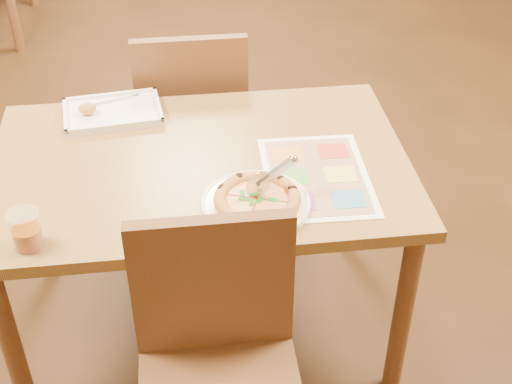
{
  "coord_description": "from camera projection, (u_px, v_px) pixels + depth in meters",
  "views": [
    {
      "loc": [
        -0.05,
        -1.83,
        1.97
      ],
      "look_at": [
        0.15,
        -0.24,
        0.77
      ],
      "focal_mm": 50.0,
      "sensor_mm": 36.0,
      "label": 1
    }
  ],
  "objects": [
    {
      "name": "chair_near",
      "position": [
        217.0,
        342.0,
        1.83
      ],
      "size": [
        0.42,
        0.42,
        0.47
      ],
      "color": "brown",
      "rests_on": "ground"
    },
    {
      "name": "menu",
      "position": [
        316.0,
        176.0,
        2.15
      ],
      "size": [
        0.33,
        0.45,
        0.0
      ],
      "primitive_type": "cube",
      "rotation": [
        0.0,
        0.0,
        -0.03
      ],
      "color": "white",
      "rests_on": "dining_table"
    },
    {
      "name": "appetizer_tray",
      "position": [
        111.0,
        113.0,
        2.43
      ],
      "size": [
        0.35,
        0.26,
        0.06
      ],
      "rotation": [
        0.0,
        0.0,
        0.11
      ],
      "color": "white",
      "rests_on": "dining_table"
    },
    {
      "name": "pizza_cutter",
      "position": [
        270.0,
        176.0,
        2.0
      ],
      "size": [
        0.15,
        0.08,
        0.09
      ],
      "rotation": [
        0.0,
        0.0,
        0.44
      ],
      "color": "silver",
      "rests_on": "pizza"
    },
    {
      "name": "plate",
      "position": [
        256.0,
        204.0,
        2.03
      ],
      "size": [
        0.4,
        0.4,
        0.02
      ],
      "primitive_type": "cylinder",
      "rotation": [
        0.0,
        0.0,
        0.36
      ],
      "color": "white",
      "rests_on": "dining_table"
    },
    {
      "name": "chair_far",
      "position": [
        192.0,
        108.0,
        2.78
      ],
      "size": [
        0.42,
        0.42,
        0.47
      ],
      "rotation": [
        0.0,
        0.0,
        3.14
      ],
      "color": "brown",
      "rests_on": "ground"
    },
    {
      "name": "dining_table",
      "position": [
        201.0,
        184.0,
        2.27
      ],
      "size": [
        1.3,
        0.85,
        0.72
      ],
      "color": "olive",
      "rests_on": "ground"
    },
    {
      "name": "pizza",
      "position": [
        257.0,
        199.0,
        2.01
      ],
      "size": [
        0.25,
        0.25,
        0.04
      ],
      "rotation": [
        0.0,
        0.0,
        -0.33
      ],
      "color": "#C88344",
      "rests_on": "plate"
    },
    {
      "name": "glass_tumbler",
      "position": [
        27.0,
        232.0,
        1.87
      ],
      "size": [
        0.09,
        0.09,
        0.11
      ],
      "rotation": [
        0.0,
        0.0,
        0.22
      ],
      "color": "#843C0A",
      "rests_on": "dining_table"
    }
  ]
}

